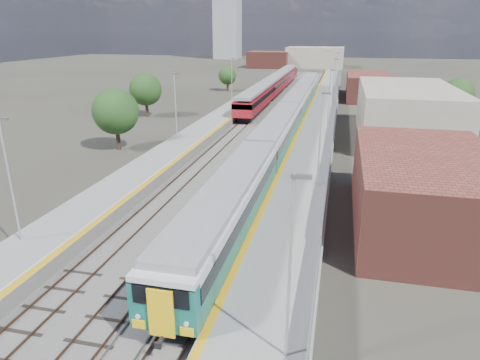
% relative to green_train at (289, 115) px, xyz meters
% --- Properties ---
extents(ground, '(320.00, 320.00, 0.00)m').
position_rel_green_train_xyz_m(ground, '(-1.50, 5.67, -2.36)').
color(ground, '#47443A').
rests_on(ground, ground).
extents(ballast_bed, '(10.50, 155.00, 0.06)m').
position_rel_green_train_xyz_m(ballast_bed, '(-3.75, 8.17, -2.33)').
color(ballast_bed, '#565451').
rests_on(ballast_bed, ground).
extents(tracks, '(8.96, 160.00, 0.17)m').
position_rel_green_train_xyz_m(tracks, '(-3.15, 9.85, -2.26)').
color(tracks, '#4C3323').
rests_on(tracks, ground).
extents(platform_right, '(4.70, 155.00, 8.52)m').
position_rel_green_train_xyz_m(platform_right, '(3.78, 8.16, -1.83)').
color(platform_right, slate).
rests_on(platform_right, ground).
extents(platform_left, '(4.30, 155.00, 8.52)m').
position_rel_green_train_xyz_m(platform_left, '(-10.55, 8.16, -1.84)').
color(platform_left, slate).
rests_on(platform_left, ground).
extents(buildings, '(72.00, 185.50, 40.00)m').
position_rel_green_train_xyz_m(buildings, '(-19.62, 94.27, 8.34)').
color(buildings, brown).
rests_on(buildings, ground).
extents(green_train, '(3.05, 84.73, 3.35)m').
position_rel_green_train_xyz_m(green_train, '(0.00, 0.00, 0.00)').
color(green_train, black).
rests_on(green_train, ground).
extents(red_train, '(3.01, 60.99, 3.80)m').
position_rel_green_train_xyz_m(red_train, '(-7.00, 33.21, -0.12)').
color(red_train, black).
rests_on(red_train, ground).
extents(tree_a, '(5.12, 5.12, 6.94)m').
position_rel_green_train_xyz_m(tree_a, '(-17.85, -12.85, 2.01)').
color(tree_a, '#382619').
rests_on(tree_a, ground).
extents(tree_b, '(4.95, 4.95, 6.71)m').
position_rel_green_train_xyz_m(tree_b, '(-23.02, 6.03, 1.86)').
color(tree_b, '#382619').
rests_on(tree_b, ground).
extents(tree_c, '(3.90, 3.90, 5.28)m').
position_rel_green_train_xyz_m(tree_c, '(-18.20, 37.56, 0.96)').
color(tree_c, '#382619').
rests_on(tree_c, ground).
extents(tree_d, '(4.67, 4.67, 6.33)m').
position_rel_green_train_xyz_m(tree_d, '(23.23, 13.13, 1.62)').
color(tree_d, '#382619').
rests_on(tree_d, ground).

